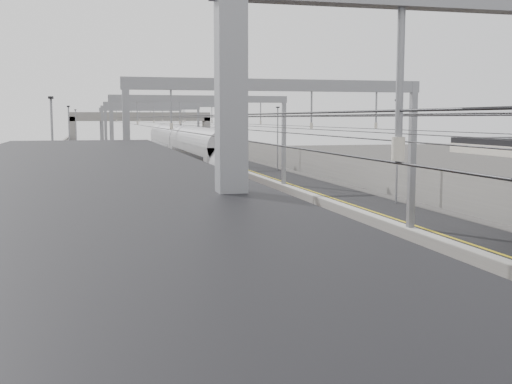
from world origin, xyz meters
TOP-DOWN VIEW (x-y plane):
  - platform_left at (-8.00, 45.00)m, footprint 4.00×120.00m
  - platform_right at (8.00, 45.00)m, footprint 4.00×120.00m
  - tracks at (0.00, 45.00)m, footprint 11.40×140.00m
  - overhead_line at (0.00, 51.62)m, footprint 13.00×140.00m
  - canopy_left at (-8.02, 2.99)m, footprint 4.40×30.00m
  - overbridge at (0.00, 100.00)m, footprint 22.00×2.20m
  - wall_left at (-11.20, 45.00)m, footprint 0.30×120.00m
  - wall_right at (11.20, 45.00)m, footprint 0.30×120.00m
  - train at (1.50, 60.36)m, footprint 2.62×47.66m
  - signal_green at (-5.20, 70.84)m, footprint 0.32×0.32m
  - signal_red_near at (3.20, 67.59)m, footprint 0.32×0.32m
  - signal_red_far at (5.40, 77.59)m, footprint 0.32×0.32m

SIDE VIEW (x-z plane):
  - tracks at x=0.00m, z-range -0.05..0.15m
  - platform_left at x=-8.00m, z-range 0.00..1.00m
  - platform_right at x=8.00m, z-range 0.00..1.00m
  - wall_left at x=-11.20m, z-range 0.00..3.20m
  - wall_right at x=11.20m, z-range 0.00..3.20m
  - train at x=1.50m, z-range -0.03..4.10m
  - signal_green at x=-5.20m, z-range 0.68..4.15m
  - signal_red_near at x=3.20m, z-range 0.68..4.15m
  - signal_red_far at x=5.40m, z-range 0.68..4.15m
  - canopy_left at x=-8.02m, z-range 2.97..7.21m
  - overbridge at x=0.00m, z-range 1.86..8.76m
  - overhead_line at x=0.00m, z-range 2.84..9.44m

